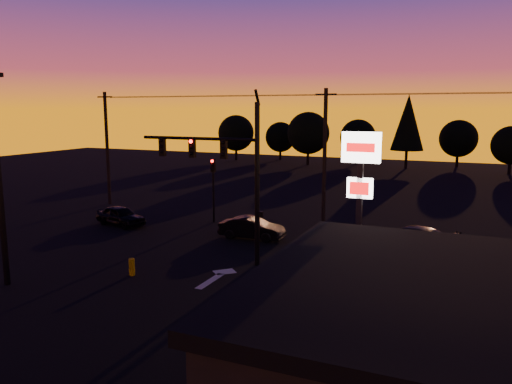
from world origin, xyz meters
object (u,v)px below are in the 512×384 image
(bollard, at_px, (132,267))
(car_mid, at_px, (252,228))
(secondary_signal, at_px, (213,181))
(pylon_sign, at_px, (360,180))
(car_left, at_px, (121,216))
(car_right, at_px, (411,238))
(suv_parked, at_px, (360,335))
(traffic_signal_mast, at_px, (227,165))

(bollard, relative_size, car_mid, 0.21)
(secondary_signal, relative_size, pylon_sign, 0.64)
(car_left, distance_m, car_right, 18.52)
(pylon_sign, height_order, car_right, pylon_sign)
(bollard, bearing_deg, suv_parked, -16.80)
(pylon_sign, xyz_separation_m, car_left, (-17.28, 6.74, -4.27))
(car_left, xyz_separation_m, suv_parked, (18.41, -11.44, 0.06))
(traffic_signal_mast, relative_size, car_mid, 2.18)
(traffic_signal_mast, height_order, car_right, traffic_signal_mast)
(car_left, height_order, suv_parked, suv_parked)
(car_right, distance_m, suv_parked, 12.86)
(pylon_sign, distance_m, car_mid, 11.39)
(secondary_signal, bearing_deg, bollard, -81.06)
(secondary_signal, bearing_deg, car_right, -7.87)
(pylon_sign, xyz_separation_m, car_right, (1.18, 8.16, -4.22))
(pylon_sign, distance_m, bollard, 11.25)
(secondary_signal, relative_size, bollard, 5.39)
(bollard, distance_m, car_left, 10.67)
(suv_parked, bearing_deg, secondary_signal, 120.46)
(secondary_signal, height_order, car_right, secondary_signal)
(secondary_signal, xyz_separation_m, bollard, (1.77, -11.25, -2.46))
(pylon_sign, distance_m, suv_parked, 6.40)
(car_mid, xyz_separation_m, suv_parked, (8.97, -11.77, 0.06))
(pylon_sign, bearing_deg, bollard, -172.95)
(traffic_signal_mast, height_order, car_left, traffic_signal_mast)
(pylon_sign, xyz_separation_m, bollard, (-10.23, -1.26, -4.51))
(secondary_signal, relative_size, car_left, 1.15)
(bollard, height_order, car_left, car_left)
(pylon_sign, xyz_separation_m, suv_parked, (1.13, -4.70, -4.21))
(car_left, height_order, car_mid, car_mid)
(car_right, height_order, suv_parked, suv_parked)
(secondary_signal, height_order, car_mid, secondary_signal)
(secondary_signal, distance_m, car_mid, 5.54)
(car_right, bearing_deg, car_left, -63.38)
(traffic_signal_mast, xyz_separation_m, car_left, (-10.18, 4.25, -4.29))
(bollard, bearing_deg, car_right, 39.56)
(car_left, bearing_deg, bollard, -125.35)
(car_mid, bearing_deg, bollard, 161.36)
(car_mid, bearing_deg, suv_parked, -145.34)
(traffic_signal_mast, relative_size, car_left, 2.27)
(secondary_signal, xyz_separation_m, suv_parked, (13.13, -14.68, -2.16))
(traffic_signal_mast, xyz_separation_m, pylon_sign, (7.10, -2.49, -0.02))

